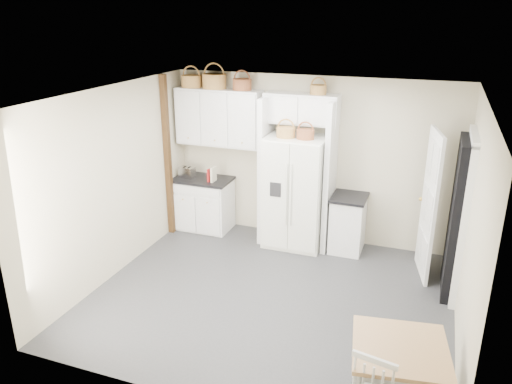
% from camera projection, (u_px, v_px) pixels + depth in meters
% --- Properties ---
extents(floor, '(4.50, 4.50, 0.00)m').
position_uv_depth(floor, '(270.00, 296.00, 6.49)').
color(floor, '#2F2F32').
rests_on(floor, ground).
extents(ceiling, '(4.50, 4.50, 0.00)m').
position_uv_depth(ceiling, '(273.00, 96.00, 5.60)').
color(ceiling, white).
rests_on(ceiling, wall_back).
extents(wall_back, '(4.50, 0.00, 4.50)m').
position_uv_depth(wall_back, '(312.00, 160.00, 7.81)').
color(wall_back, '#BBAF8F').
rests_on(wall_back, floor).
extents(wall_left, '(0.00, 4.00, 4.00)m').
position_uv_depth(wall_left, '(115.00, 183.00, 6.77)').
color(wall_left, '#BBAF8F').
rests_on(wall_left, floor).
extents(wall_right, '(0.00, 4.00, 4.00)m').
position_uv_depth(wall_right, '(472.00, 230.00, 5.31)').
color(wall_right, '#BBAF8F').
rests_on(wall_right, floor).
extents(refrigerator, '(0.90, 0.72, 1.74)m').
position_uv_depth(refrigerator, '(296.00, 192.00, 7.69)').
color(refrigerator, white).
rests_on(refrigerator, floor).
extents(base_cab_left, '(0.91, 0.58, 0.85)m').
position_uv_depth(base_cab_left, '(204.00, 204.00, 8.41)').
color(base_cab_left, white).
rests_on(base_cab_left, floor).
extents(base_cab_right, '(0.48, 0.57, 0.84)m').
position_uv_depth(base_cab_right, '(348.00, 224.00, 7.63)').
color(base_cab_right, white).
rests_on(base_cab_right, floor).
extents(dining_table, '(0.95, 0.95, 0.70)m').
position_uv_depth(dining_table, '(397.00, 379.00, 4.54)').
color(dining_table, '#9D6B42').
rests_on(dining_table, floor).
extents(counter_left, '(0.95, 0.62, 0.04)m').
position_uv_depth(counter_left, '(203.00, 179.00, 8.26)').
color(counter_left, black).
rests_on(counter_left, base_cab_left).
extents(counter_right, '(0.52, 0.61, 0.04)m').
position_uv_depth(counter_right, '(349.00, 198.00, 7.47)').
color(counter_right, black).
rests_on(counter_right, base_cab_right).
extents(toaster, '(0.28, 0.19, 0.18)m').
position_uv_depth(toaster, '(187.00, 172.00, 8.27)').
color(toaster, silver).
rests_on(toaster, counter_left).
extents(cookbook_red, '(0.07, 0.14, 0.21)m').
position_uv_depth(cookbook_red, '(210.00, 175.00, 8.09)').
color(cookbook_red, '#A61717').
rests_on(cookbook_red, counter_left).
extents(cookbook_cream, '(0.04, 0.16, 0.24)m').
position_uv_depth(cookbook_cream, '(213.00, 174.00, 8.07)').
color(cookbook_cream, beige).
rests_on(cookbook_cream, counter_left).
extents(basket_upper_a, '(0.33, 0.33, 0.19)m').
position_uv_depth(basket_upper_a, '(192.00, 81.00, 7.90)').
color(basket_upper_a, brown).
rests_on(basket_upper_a, upper_cabinet).
extents(basket_upper_b, '(0.38, 0.38, 0.22)m').
position_uv_depth(basket_upper_b, '(214.00, 81.00, 7.77)').
color(basket_upper_b, brown).
rests_on(basket_upper_b, upper_cabinet).
extents(basket_upper_c, '(0.29, 0.29, 0.17)m').
position_uv_depth(basket_upper_c, '(242.00, 85.00, 7.62)').
color(basket_upper_c, brown).
rests_on(basket_upper_c, upper_cabinet).
extents(basket_bridge_b, '(0.24, 0.24, 0.14)m').
position_uv_depth(basket_bridge_b, '(318.00, 90.00, 7.24)').
color(basket_bridge_b, brown).
rests_on(basket_bridge_b, bridge_cabinet).
extents(basket_fridge_a, '(0.28, 0.28, 0.15)m').
position_uv_depth(basket_fridge_a, '(286.00, 132.00, 7.32)').
color(basket_fridge_a, brown).
rests_on(basket_fridge_a, refrigerator).
extents(basket_fridge_b, '(0.26, 0.26, 0.14)m').
position_uv_depth(basket_fridge_b, '(305.00, 134.00, 7.23)').
color(basket_fridge_b, brown).
rests_on(basket_fridge_b, refrigerator).
extents(upper_cabinet, '(1.40, 0.34, 0.90)m').
position_uv_depth(upper_cabinet, '(219.00, 117.00, 7.94)').
color(upper_cabinet, white).
rests_on(upper_cabinet, wall_back).
extents(bridge_cabinet, '(1.12, 0.34, 0.45)m').
position_uv_depth(bridge_cabinet, '(302.00, 109.00, 7.42)').
color(bridge_cabinet, white).
rests_on(bridge_cabinet, wall_back).
extents(fridge_panel_left, '(0.08, 0.60, 2.30)m').
position_uv_depth(fridge_panel_left, '(266.00, 170.00, 7.81)').
color(fridge_panel_left, white).
rests_on(fridge_panel_left, floor).
extents(fridge_panel_right, '(0.08, 0.60, 2.30)m').
position_uv_depth(fridge_panel_right, '(330.00, 177.00, 7.48)').
color(fridge_panel_right, white).
rests_on(fridge_panel_right, floor).
extents(trim_post, '(0.09, 0.09, 2.60)m').
position_uv_depth(trim_post, '(168.00, 157.00, 7.95)').
color(trim_post, '#452B12').
rests_on(trim_post, floor).
extents(doorway_void, '(0.18, 0.85, 2.05)m').
position_uv_depth(doorway_void, '(458.00, 218.00, 6.32)').
color(doorway_void, black).
rests_on(doorway_void, floor).
extents(door_slab, '(0.21, 0.79, 2.05)m').
position_uv_depth(door_slab, '(429.00, 205.00, 6.73)').
color(door_slab, white).
rests_on(door_slab, floor).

